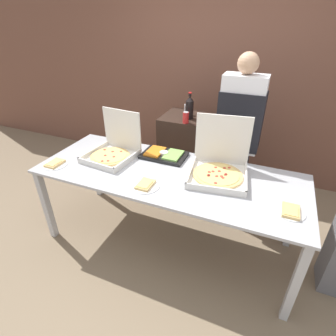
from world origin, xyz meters
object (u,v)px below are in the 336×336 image
person_server_vest (238,135)px  paper_plate_front_center (55,164)px  pizza_box_far_right (219,166)px  paper_plate_front_left (291,211)px  veggie_tray (164,155)px  soda_bottle (189,107)px  paper_plate_front_right (145,185)px  soda_can_colored (186,118)px  soda_can_silver (187,109)px  pizza_box_near_left (113,150)px

person_server_vest → paper_plate_front_center: bearing=31.8°
pizza_box_far_right → paper_plate_front_left: (0.60, -0.32, -0.07)m
pizza_box_far_right → paper_plate_front_center: 1.53m
veggie_tray → soda_bottle: (0.04, 0.63, 0.31)m
paper_plate_front_right → paper_plate_front_left: (1.12, 0.10, 0.00)m
paper_plate_front_left → paper_plate_front_center: bearing=-177.0°
soda_can_colored → soda_can_silver: bearing=106.5°
pizza_box_near_left → soda_bottle: (0.51, 0.83, 0.25)m
soda_can_silver → paper_plate_front_left: bearing=-44.7°
paper_plate_front_right → paper_plate_front_left: same height
pizza_box_near_left → paper_plate_front_right: size_ratio=2.03×
paper_plate_front_left → paper_plate_front_right: bearing=-174.9°
paper_plate_front_left → paper_plate_front_center: (-2.07, -0.11, -0.00)m
pizza_box_near_left → soda_bottle: bearing=63.5°
soda_can_silver → soda_can_colored: (0.08, -0.28, 0.00)m
person_server_vest → soda_can_colored: bearing=-7.9°
veggie_tray → soda_can_silver: size_ratio=3.54×
veggie_tray → soda_bottle: size_ratio=1.47×
veggie_tray → person_server_vest: 0.77m
paper_plate_front_left → veggie_tray: veggie_tray is taller
paper_plate_front_center → person_server_vest: 1.81m
paper_plate_front_left → soda_bottle: (-1.14, 1.08, 0.32)m
pizza_box_near_left → person_server_vest: bearing=33.0°
veggie_tray → soda_can_silver: (-0.03, 0.75, 0.24)m
soda_can_silver → paper_plate_front_center: bearing=-123.4°
paper_plate_front_center → person_server_vest: person_server_vest is taller
pizza_box_far_right → person_server_vest: size_ratio=0.32×
soda_can_silver → soda_bottle: bearing=-60.3°
soda_can_silver → soda_can_colored: same height
soda_can_silver → person_server_vest: bearing=-28.2°
paper_plate_front_right → paper_plate_front_left: 1.12m
pizza_box_near_left → soda_can_colored: pizza_box_near_left is taller
paper_plate_front_left → person_server_vest: size_ratio=0.12×
paper_plate_front_left → person_server_vest: (-0.54, 0.84, 0.17)m
veggie_tray → soda_can_silver: bearing=92.2°
pizza_box_near_left → soda_can_colored: bearing=57.2°
pizza_box_far_right → soda_can_silver: bearing=116.5°
soda_can_silver → person_server_vest: (0.67, -0.36, -0.08)m
paper_plate_front_right → soda_bottle: (-0.03, 1.18, 0.32)m
pizza_box_far_right → soda_can_colored: (-0.53, 0.60, 0.18)m
paper_plate_front_center → soda_bottle: (0.93, 1.19, 0.32)m
pizza_box_far_right → soda_can_colored: size_ratio=4.60×
soda_bottle → veggie_tray: bearing=-93.6°
pizza_box_near_left → paper_plate_front_center: 0.56m
soda_can_colored → person_server_vest: size_ratio=0.07×
veggie_tray → soda_bottle: bearing=86.4°
pizza_box_far_right → pizza_box_near_left: pizza_box_far_right is taller
soda_bottle → paper_plate_front_left: bearing=-43.3°
pizza_box_near_left → soda_bottle: 1.00m
paper_plate_front_center → soda_can_silver: soda_can_silver is taller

